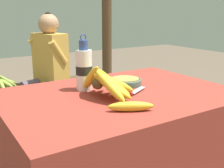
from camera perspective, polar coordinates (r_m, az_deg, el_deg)
The scene contains 9 objects.
market_counter at distance 1.64m, azimuth 1.46°, elevation -13.78°, with size 1.22×0.87×0.71m.
banana_bunch_ripe at distance 1.40m, azimuth -1.42°, elevation 0.40°, with size 0.22×0.37×0.18m.
serving_bowl at distance 1.66m, azimuth 2.70°, elevation 0.58°, with size 0.19×0.19×0.04m.
water_bottle at distance 1.54m, azimuth -5.70°, elevation 3.13°, with size 0.09×0.09×0.31m.
loose_banana_front at distance 1.23m, azimuth 3.83°, elevation -4.57°, with size 0.20×0.13×0.04m.
knife at distance 1.47m, azimuth 4.32°, elevation -1.79°, with size 0.19×0.12×0.02m.
wooden_bench at distance 2.94m, azimuth -14.63°, elevation -1.42°, with size 1.34×0.32×0.41m.
seated_vendor at distance 2.86m, azimuth -13.06°, elevation 4.48°, with size 0.46×0.43×1.12m.
banana_bunch_green at distance 2.83m, azimuth -21.24°, elevation 0.42°, with size 0.20×0.34×0.15m.
Camera 1 is at (-0.81, -1.19, 1.13)m, focal length 45.00 mm.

